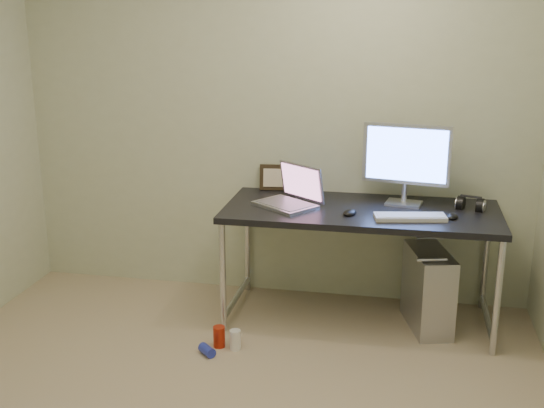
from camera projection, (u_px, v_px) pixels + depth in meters
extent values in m
cube|color=beige|center=(273.00, 117.00, 4.58)|extent=(3.50, 0.02, 2.50)
cube|color=black|center=(361.00, 212.00, 4.26)|extent=(1.71, 0.75, 0.04)
cylinder|color=silver|center=(223.00, 278.00, 4.20)|extent=(0.04, 0.04, 0.71)
cylinder|color=silver|center=(247.00, 243.00, 4.83)|extent=(0.04, 0.04, 0.71)
cylinder|color=silver|center=(498.00, 299.00, 3.89)|extent=(0.04, 0.04, 0.71)
cylinder|color=silver|center=(486.00, 258.00, 4.52)|extent=(0.04, 0.04, 0.71)
cylinder|color=silver|center=(237.00, 297.00, 4.59)|extent=(0.04, 0.67, 0.04)
cylinder|color=silver|center=(487.00, 318.00, 4.28)|extent=(0.04, 0.67, 0.04)
cube|color=#A4A3A8|center=(428.00, 289.00, 4.28)|extent=(0.33, 0.52, 0.51)
cylinder|color=silver|center=(432.00, 260.00, 4.01)|extent=(0.18, 0.07, 0.02)
cylinder|color=silver|center=(430.00, 238.00, 4.40)|extent=(0.18, 0.07, 0.02)
cylinder|color=black|center=(421.00, 248.00, 4.58)|extent=(0.01, 0.16, 0.69)
cylinder|color=black|center=(434.00, 253.00, 4.55)|extent=(0.02, 0.11, 0.71)
cylinder|color=#AE230D|center=(219.00, 337.00, 4.07)|extent=(0.08, 0.08, 0.13)
cylinder|color=white|center=(235.00, 340.00, 4.04)|extent=(0.08, 0.08, 0.12)
cylinder|color=#2936C0|center=(207.00, 350.00, 3.98)|extent=(0.12, 0.12, 0.06)
cube|color=silver|center=(285.00, 205.00, 4.29)|extent=(0.45, 0.43, 0.02)
cube|color=gray|center=(285.00, 203.00, 4.29)|extent=(0.39, 0.37, 0.00)
cube|color=#96949C|center=(302.00, 182.00, 4.35)|extent=(0.32, 0.26, 0.24)
cube|color=#72435E|center=(301.00, 182.00, 4.34)|extent=(0.29, 0.23, 0.20)
cube|color=silver|center=(404.00, 203.00, 4.34)|extent=(0.24, 0.19, 0.02)
cylinder|color=silver|center=(404.00, 192.00, 4.34)|extent=(0.04, 0.04, 0.12)
cube|color=silver|center=(406.00, 154.00, 4.26)|extent=(0.55, 0.13, 0.38)
cube|color=#4D75F2|center=(406.00, 155.00, 4.24)|extent=(0.49, 0.09, 0.33)
cube|color=silver|center=(410.00, 217.00, 4.03)|extent=(0.44, 0.21, 0.03)
ellipsoid|color=black|center=(452.00, 215.00, 4.05)|extent=(0.08, 0.12, 0.04)
ellipsoid|color=black|center=(350.00, 211.00, 4.12)|extent=(0.10, 0.13, 0.04)
cylinder|color=black|center=(460.00, 205.00, 4.24)|extent=(0.07, 0.11, 0.10)
cylinder|color=black|center=(480.00, 206.00, 4.21)|extent=(0.07, 0.11, 0.10)
cube|color=black|center=(471.00, 197.00, 4.21)|extent=(0.13, 0.05, 0.01)
cube|color=black|center=(276.00, 177.00, 4.67)|extent=(0.23, 0.09, 0.18)
cylinder|color=silver|center=(303.00, 189.00, 4.55)|extent=(0.01, 0.01, 0.08)
cylinder|color=silver|center=(303.00, 182.00, 4.54)|extent=(0.04, 0.03, 0.04)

